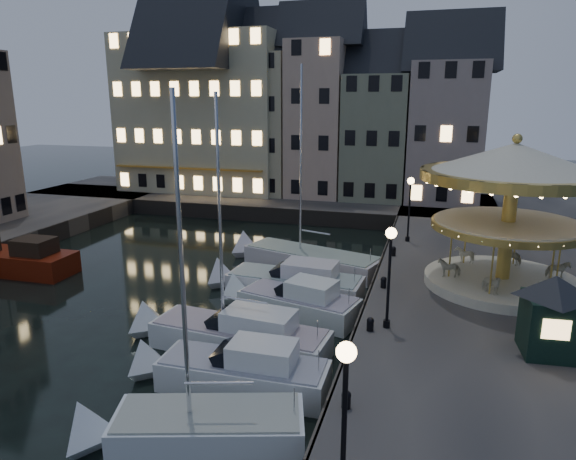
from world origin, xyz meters
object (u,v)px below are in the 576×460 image
(motorboat_d, at_px, (291,302))
(motorboat_e, at_px, (288,283))
(bollard_b, at_px, (370,324))
(motorboat_b, at_px, (233,372))
(ticket_kiosk, at_px, (553,302))
(bollard_c, at_px, (384,282))
(bollard_d, at_px, (393,251))
(motorboat_a, at_px, (191,430))
(bollard_a, at_px, (346,399))
(streetlamp_a, at_px, (345,405))
(streetlamp_b, at_px, (390,263))
(motorboat_f, at_px, (304,259))
(motorboat_c, at_px, (231,335))
(streetlamp_c, at_px, (410,200))
(red_fishing_boat, at_px, (18,261))

(motorboat_d, distance_m, motorboat_e, 2.74)
(bollard_b, height_order, motorboat_d, motorboat_d)
(motorboat_b, height_order, ticket_kiosk, ticket_kiosk)
(bollard_c, bearing_deg, bollard_d, 90.00)
(motorboat_a, bearing_deg, bollard_a, 16.39)
(streetlamp_a, bearing_deg, bollard_a, 98.53)
(streetlamp_a, xyz_separation_m, motorboat_e, (-5.78, 15.53, -3.37))
(bollard_a, distance_m, motorboat_a, 4.82)
(bollard_a, bearing_deg, motorboat_b, 155.74)
(streetlamp_b, relative_size, motorboat_a, 0.37)
(streetlamp_a, xyz_separation_m, motorboat_f, (-6.10, 20.23, -3.49))
(streetlamp_a, height_order, bollard_b, streetlamp_a)
(motorboat_d, bearing_deg, streetlamp_a, -69.48)
(streetlamp_a, xyz_separation_m, bollard_a, (-0.60, 4.00, -2.41))
(streetlamp_a, relative_size, motorboat_c, 0.36)
(streetlamp_c, relative_size, red_fishing_boat, 0.57)
(motorboat_e, bearing_deg, streetlamp_c, 54.02)
(bollard_d, distance_m, ticket_kiosk, 12.51)
(motorboat_f, xyz_separation_m, red_fishing_boat, (-16.42, -5.83, 0.17))
(motorboat_c, xyz_separation_m, motorboat_f, (0.19, 11.46, -0.15))
(motorboat_b, bearing_deg, red_fishing_boat, 154.34)
(streetlamp_c, distance_m, red_fishing_boat, 24.51)
(streetlamp_b, xyz_separation_m, motorboat_f, (-6.10, 10.23, -3.49))
(streetlamp_a, height_order, motorboat_e, streetlamp_a)
(bollard_a, bearing_deg, motorboat_c, 140.05)
(red_fishing_boat, bearing_deg, motorboat_d, -4.64)
(motorboat_e, bearing_deg, streetlamp_b, -43.74)
(streetlamp_c, bearing_deg, motorboat_c, -113.12)
(bollard_a, bearing_deg, streetlamp_a, -81.47)
(bollard_b, relative_size, bollard_c, 1.00)
(streetlamp_a, bearing_deg, motorboat_d, 110.52)
(streetlamp_c, bearing_deg, motorboat_d, -114.71)
(bollard_a, relative_size, motorboat_b, 0.08)
(ticket_kiosk, bearing_deg, streetlamp_a, -121.74)
(bollard_d, height_order, motorboat_e, motorboat_e)
(motorboat_e, height_order, ticket_kiosk, ticket_kiosk)
(bollard_d, bearing_deg, motorboat_f, 177.65)
(red_fishing_boat, bearing_deg, bollard_a, -25.37)
(streetlamp_b, bearing_deg, streetlamp_c, 90.00)
(bollard_d, bearing_deg, streetlamp_b, -86.57)
(streetlamp_b, bearing_deg, bollard_a, -95.71)
(motorboat_a, bearing_deg, motorboat_e, 92.99)
(motorboat_e, bearing_deg, bollard_b, -49.34)
(motorboat_b, bearing_deg, ticket_kiosk, 17.13)
(motorboat_e, xyz_separation_m, red_fishing_boat, (-16.73, -1.14, 0.05))
(red_fishing_boat, bearing_deg, motorboat_b, -25.66)
(streetlamp_b, xyz_separation_m, motorboat_d, (-4.85, 2.96, -3.38))
(bollard_d, bearing_deg, streetlamp_c, 80.27)
(motorboat_b, height_order, motorboat_e, same)
(motorboat_c, bearing_deg, red_fishing_boat, 160.87)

